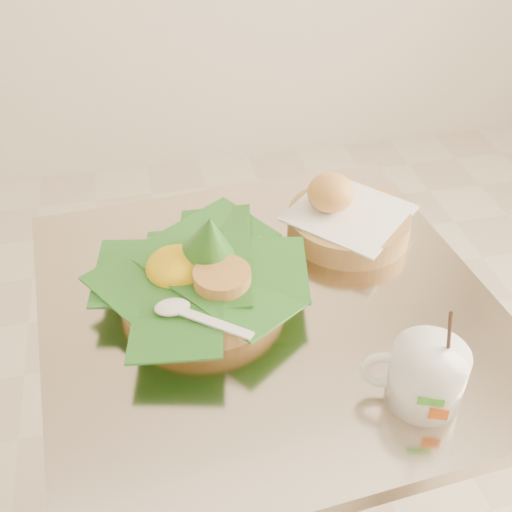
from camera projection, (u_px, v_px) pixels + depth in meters
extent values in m
cylinder|color=gray|center=(266.00, 446.00, 1.24)|extent=(0.07, 0.07, 0.69)
cube|color=beige|center=(268.00, 310.00, 1.02)|extent=(0.75, 0.75, 0.03)
cylinder|color=tan|center=(202.00, 283.00, 1.01)|extent=(0.26, 0.26, 0.04)
cone|color=#275819|center=(208.00, 240.00, 0.97)|extent=(0.12, 0.14, 0.14)
ellipsoid|color=yellow|center=(177.00, 268.00, 1.00)|extent=(0.10, 0.10, 0.06)
cylinder|color=#CC9347|center=(222.00, 278.00, 0.96)|extent=(0.09, 0.09, 0.02)
cylinder|color=tan|center=(349.00, 223.00, 1.14)|extent=(0.22, 0.22, 0.04)
cube|color=white|center=(350.00, 213.00, 1.13)|extent=(0.26, 0.26, 0.01)
ellipsoid|color=orange|center=(331.00, 193.00, 1.11)|extent=(0.08, 0.08, 0.07)
cylinder|color=white|center=(427.00, 376.00, 0.84)|extent=(0.10, 0.10, 0.09)
torus|color=white|center=(384.00, 370.00, 0.84)|extent=(0.06, 0.03, 0.06)
cylinder|color=#421E13|center=(432.00, 355.00, 0.81)|extent=(0.09, 0.09, 0.01)
cylinder|color=black|center=(449.00, 339.00, 0.80)|extent=(0.04, 0.04, 0.13)
cube|color=green|center=(431.00, 402.00, 0.79)|extent=(0.03, 0.01, 0.01)
cube|color=orange|center=(439.00, 414.00, 0.80)|extent=(0.02, 0.01, 0.02)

